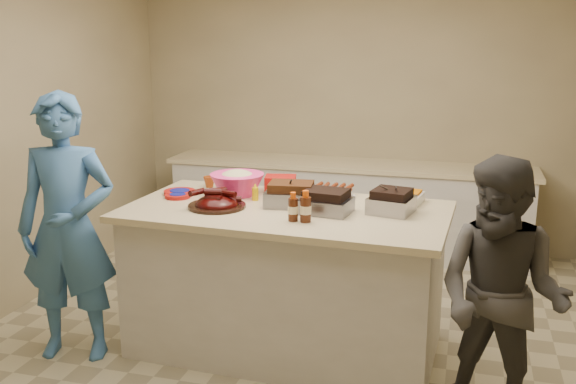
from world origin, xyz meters
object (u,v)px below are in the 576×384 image
(rib_platter, at_px, (217,207))
(guest_blue, at_px, (78,352))
(coleslaw_bowl, at_px, (237,195))
(bbq_bottle_a, at_px, (293,221))
(island, at_px, (286,347))
(plastic_cup, at_px, (210,187))
(roasting_pan, at_px, (391,213))
(bbq_bottle_b, at_px, (306,222))
(mustard_bottle, at_px, (255,200))

(rib_platter, height_order, guest_blue, rib_platter)
(rib_platter, xyz_separation_m, guest_blue, (-0.91, -0.37, -1.01))
(coleslaw_bowl, distance_m, bbq_bottle_a, 0.77)
(bbq_bottle_a, bearing_deg, island, 114.37)
(plastic_cup, xyz_separation_m, guest_blue, (-0.63, -0.90, -1.01))
(rib_platter, bearing_deg, guest_blue, -157.97)
(roasting_pan, bearing_deg, island, -162.27)
(coleslaw_bowl, relative_size, plastic_cup, 4.34)
(coleslaw_bowl, xyz_separation_m, bbq_bottle_b, (0.64, -0.53, 0.00))
(bbq_bottle_b, xyz_separation_m, guest_blue, (-1.56, -0.19, -1.01))
(bbq_bottle_a, bearing_deg, roasting_pan, 31.92)
(rib_platter, height_order, coleslaw_bowl, coleslaw_bowl)
(coleslaw_bowl, relative_size, mustard_bottle, 3.20)
(mustard_bottle, xyz_separation_m, plastic_cup, (-0.46, 0.28, 0.00))
(rib_platter, relative_size, mustard_bottle, 3.20)
(bbq_bottle_a, height_order, plastic_cup, bbq_bottle_a)
(bbq_bottle_b, xyz_separation_m, plastic_cup, (-0.92, 0.70, 0.00))
(coleslaw_bowl, bearing_deg, roasting_pan, -9.12)
(bbq_bottle_a, bearing_deg, rib_platter, 163.53)
(bbq_bottle_a, xyz_separation_m, plastic_cup, (-0.84, 0.70, 0.00))
(roasting_pan, bearing_deg, bbq_bottle_a, -137.01)
(plastic_cup, height_order, guest_blue, plastic_cup)
(mustard_bottle, bearing_deg, plastic_cup, 148.44)
(mustard_bottle, bearing_deg, coleslaw_bowl, 146.87)
(roasting_pan, bearing_deg, plastic_cup, 177.17)
(island, height_order, mustard_bottle, mustard_bottle)
(plastic_cup, bearing_deg, guest_blue, -125.29)
(bbq_bottle_a, distance_m, mustard_bottle, 0.57)
(roasting_pan, distance_m, bbq_bottle_b, 0.60)
(bbq_bottle_a, bearing_deg, coleslaw_bowl, 136.54)
(island, relative_size, guest_blue, 1.19)
(coleslaw_bowl, distance_m, mustard_bottle, 0.21)
(rib_platter, bearing_deg, bbq_bottle_b, -14.73)
(guest_blue, bearing_deg, mustard_bottle, 15.90)
(island, relative_size, roasting_pan, 8.00)
(bbq_bottle_b, height_order, guest_blue, bbq_bottle_b)
(bbq_bottle_b, distance_m, plastic_cup, 1.16)
(coleslaw_bowl, bearing_deg, guest_blue, -141.63)
(rib_platter, xyz_separation_m, bbq_bottle_a, (0.57, -0.17, 0.00))
(mustard_bottle, relative_size, guest_blue, 0.07)
(roasting_pan, distance_m, plastic_cup, 1.45)
(bbq_bottle_b, height_order, plastic_cup, bbq_bottle_b)
(rib_platter, xyz_separation_m, coleslaw_bowl, (0.01, 0.36, 0.00))
(island, height_order, bbq_bottle_b, bbq_bottle_b)
(roasting_pan, xyz_separation_m, plastic_cup, (-1.41, 0.35, 0.00))
(roasting_pan, height_order, mustard_bottle, mustard_bottle)
(plastic_cup, bearing_deg, rib_platter, -62.83)
(bbq_bottle_a, bearing_deg, mustard_bottle, 132.79)
(coleslaw_bowl, height_order, plastic_cup, coleslaw_bowl)
(mustard_bottle, xyz_separation_m, guest_blue, (-1.09, -0.61, -1.01))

